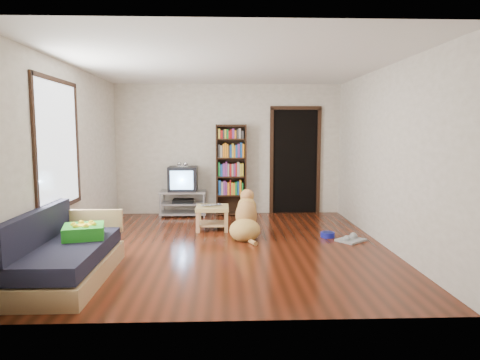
{
  "coord_description": "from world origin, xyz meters",
  "views": [
    {
      "loc": [
        -0.09,
        -6.12,
        1.68
      ],
      "look_at": [
        0.16,
        0.61,
        0.9
      ],
      "focal_mm": 32.0,
      "sensor_mm": 36.0,
      "label": 1
    }
  ],
  "objects_px": {
    "grey_rag": "(351,240)",
    "dog": "(246,220)",
    "crt_tv": "(183,178)",
    "coffee_table": "(212,213)",
    "laptop": "(212,206)",
    "sofa": "(66,257)",
    "green_cushion": "(84,231)",
    "bookshelf": "(231,165)",
    "dog_bowl": "(328,235)",
    "tv_stand": "(183,202)"
  },
  "relations": [
    {
      "from": "laptop",
      "to": "tv_stand",
      "type": "distance_m",
      "value": 1.37
    },
    {
      "from": "green_cushion",
      "to": "dog",
      "type": "xyz_separation_m",
      "value": [
        2.0,
        1.59,
        -0.21
      ]
    },
    {
      "from": "green_cushion",
      "to": "dog_bowl",
      "type": "xyz_separation_m",
      "value": [
        3.3,
        1.56,
        -0.46
      ]
    },
    {
      "from": "dog_bowl",
      "to": "tv_stand",
      "type": "relative_size",
      "value": 0.24
    },
    {
      "from": "laptop",
      "to": "bookshelf",
      "type": "xyz_separation_m",
      "value": [
        0.34,
        1.31,
        0.59
      ]
    },
    {
      "from": "tv_stand",
      "to": "dog_bowl",
      "type": "bearing_deg",
      "value": -36.34
    },
    {
      "from": "dog_bowl",
      "to": "coffee_table",
      "type": "height_order",
      "value": "coffee_table"
    },
    {
      "from": "green_cushion",
      "to": "bookshelf",
      "type": "relative_size",
      "value": 0.25
    },
    {
      "from": "coffee_table",
      "to": "tv_stand",
      "type": "bearing_deg",
      "value": 117.03
    },
    {
      "from": "crt_tv",
      "to": "tv_stand",
      "type": "bearing_deg",
      "value": -90.0
    },
    {
      "from": "grey_rag",
      "to": "crt_tv",
      "type": "distance_m",
      "value": 3.52
    },
    {
      "from": "green_cushion",
      "to": "grey_rag",
      "type": "xyz_separation_m",
      "value": [
        3.6,
        1.31,
        -0.48
      ]
    },
    {
      "from": "laptop",
      "to": "crt_tv",
      "type": "distance_m",
      "value": 1.42
    },
    {
      "from": "tv_stand",
      "to": "bookshelf",
      "type": "height_order",
      "value": "bookshelf"
    },
    {
      "from": "tv_stand",
      "to": "bookshelf",
      "type": "distance_m",
      "value": 1.2
    },
    {
      "from": "laptop",
      "to": "grey_rag",
      "type": "xyz_separation_m",
      "value": [
        2.14,
        -0.83,
        -0.4
      ]
    },
    {
      "from": "grey_rag",
      "to": "dog",
      "type": "xyz_separation_m",
      "value": [
        -1.6,
        0.28,
        0.27
      ]
    },
    {
      "from": "grey_rag",
      "to": "bookshelf",
      "type": "relative_size",
      "value": 0.22
    },
    {
      "from": "laptop",
      "to": "dog_bowl",
      "type": "height_order",
      "value": "laptop"
    },
    {
      "from": "grey_rag",
      "to": "sofa",
      "type": "bearing_deg",
      "value": -156.99
    },
    {
      "from": "laptop",
      "to": "dog_bowl",
      "type": "bearing_deg",
      "value": -32.98
    },
    {
      "from": "green_cushion",
      "to": "dog",
      "type": "relative_size",
      "value": 0.48
    },
    {
      "from": "green_cushion",
      "to": "tv_stand",
      "type": "distance_m",
      "value": 3.48
    },
    {
      "from": "grey_rag",
      "to": "tv_stand",
      "type": "relative_size",
      "value": 0.44
    },
    {
      "from": "grey_rag",
      "to": "dog",
      "type": "height_order",
      "value": "dog"
    },
    {
      "from": "green_cushion",
      "to": "bookshelf",
      "type": "distance_m",
      "value": 3.93
    },
    {
      "from": "crt_tv",
      "to": "sofa",
      "type": "xyz_separation_m",
      "value": [
        -0.97,
        -3.65,
        -0.48
      ]
    },
    {
      "from": "laptop",
      "to": "coffee_table",
      "type": "distance_m",
      "value": 0.14
    },
    {
      "from": "laptop",
      "to": "sofa",
      "type": "xyz_separation_m",
      "value": [
        -1.58,
        -2.41,
        -0.15
      ]
    },
    {
      "from": "grey_rag",
      "to": "sofa",
      "type": "xyz_separation_m",
      "value": [
        -3.72,
        -1.58,
        0.25
      ]
    },
    {
      "from": "dog_bowl",
      "to": "crt_tv",
      "type": "height_order",
      "value": "crt_tv"
    },
    {
      "from": "dog",
      "to": "coffee_table",
      "type": "bearing_deg",
      "value": 133.2
    },
    {
      "from": "dog_bowl",
      "to": "coffee_table",
      "type": "distance_m",
      "value": 1.95
    },
    {
      "from": "green_cushion",
      "to": "tv_stand",
      "type": "relative_size",
      "value": 0.5
    },
    {
      "from": "coffee_table",
      "to": "green_cushion",
      "type": "bearing_deg",
      "value": -123.84
    },
    {
      "from": "grey_rag",
      "to": "bookshelf",
      "type": "distance_m",
      "value": 2.97
    },
    {
      "from": "bookshelf",
      "to": "grey_rag",
      "type": "bearing_deg",
      "value": -50.03
    },
    {
      "from": "laptop",
      "to": "tv_stand",
      "type": "xyz_separation_m",
      "value": [
        -0.61,
        1.22,
        -0.14
      ]
    },
    {
      "from": "dog_bowl",
      "to": "grey_rag",
      "type": "relative_size",
      "value": 0.55
    },
    {
      "from": "green_cushion",
      "to": "dog_bowl",
      "type": "distance_m",
      "value": 3.68
    },
    {
      "from": "sofa",
      "to": "dog",
      "type": "distance_m",
      "value": 2.83
    },
    {
      "from": "sofa",
      "to": "dog",
      "type": "xyz_separation_m",
      "value": [
        2.12,
        1.86,
        0.02
      ]
    },
    {
      "from": "bookshelf",
      "to": "sofa",
      "type": "bearing_deg",
      "value": -117.32
    },
    {
      "from": "crt_tv",
      "to": "dog",
      "type": "height_order",
      "value": "crt_tv"
    },
    {
      "from": "grey_rag",
      "to": "dog",
      "type": "bearing_deg",
      "value": 170.0
    },
    {
      "from": "sofa",
      "to": "coffee_table",
      "type": "bearing_deg",
      "value": 57.07
    },
    {
      "from": "tv_stand",
      "to": "bookshelf",
      "type": "bearing_deg",
      "value": 5.63
    },
    {
      "from": "bookshelf",
      "to": "dog",
      "type": "height_order",
      "value": "bookshelf"
    },
    {
      "from": "laptop",
      "to": "sofa",
      "type": "distance_m",
      "value": 2.89
    },
    {
      "from": "coffee_table",
      "to": "bookshelf",
      "type": "bearing_deg",
      "value": 75.04
    }
  ]
}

